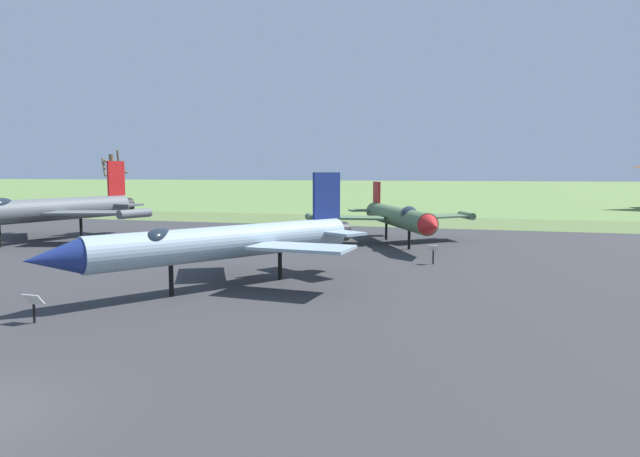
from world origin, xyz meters
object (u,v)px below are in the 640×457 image
(jet_fighter_front_left, at_px, (223,242))
(jet_fighter_rear_right, at_px, (37,210))
(info_placard_front_left, at_px, (34,304))
(info_placard_rear_left, at_px, (433,252))
(jet_fighter_rear_left, at_px, (398,217))

(jet_fighter_front_left, bearing_deg, jet_fighter_rear_right, 151.33)
(info_placard_front_left, height_order, jet_fighter_rear_right, jet_fighter_rear_right)
(info_placard_rear_left, distance_m, jet_fighter_rear_right, 26.47)
(jet_fighter_front_left, distance_m, jet_fighter_rear_right, 21.18)
(jet_fighter_front_left, xyz_separation_m, info_placard_rear_left, (7.79, 8.55, -1.32))
(jet_fighter_rear_right, bearing_deg, info_placard_front_left, -47.67)
(jet_fighter_front_left, xyz_separation_m, jet_fighter_rear_right, (-18.58, 10.16, 0.28))
(info_placard_front_left, bearing_deg, jet_fighter_front_left, 61.91)
(info_placard_front_left, bearing_deg, jet_fighter_rear_left, 69.53)
(info_placard_front_left, distance_m, jet_fighter_rear_left, 23.90)
(jet_fighter_front_left, relative_size, info_placard_front_left, 12.94)
(jet_fighter_front_left, height_order, info_placard_rear_left, jet_fighter_front_left)
(jet_fighter_front_left, distance_m, info_placard_rear_left, 11.64)
(jet_fighter_rear_left, xyz_separation_m, jet_fighter_rear_right, (-23.48, -5.74, 0.37))
(jet_fighter_front_left, bearing_deg, jet_fighter_rear_left, 72.87)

